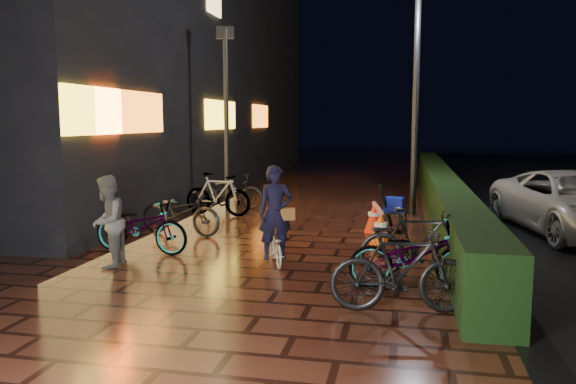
% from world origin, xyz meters
% --- Properties ---
extents(ground, '(80.00, 80.00, 0.00)m').
position_xyz_m(ground, '(0.00, 0.00, 0.00)').
color(ground, '#381911').
rests_on(ground, ground).
extents(hedge, '(0.70, 20.00, 1.00)m').
position_xyz_m(hedge, '(3.30, 8.00, 0.50)').
color(hedge, black).
rests_on(hedge, ground).
extents(bystander_person, '(0.68, 0.82, 1.53)m').
position_xyz_m(bystander_person, '(-2.48, 0.14, 0.76)').
color(bystander_person, '#545456').
rests_on(bystander_person, ground).
extents(van, '(3.13, 5.16, 1.34)m').
position_xyz_m(van, '(5.88, 4.58, 0.68)').
color(van, '#BAB9BE').
rests_on(van, ground).
extents(storefront_block, '(12.09, 22.00, 9.00)m').
position_xyz_m(storefront_block, '(-9.50, 11.50, 4.50)').
color(storefront_block, black).
rests_on(storefront_block, ground).
extents(lamp_post_hedge, '(0.56, 0.18, 5.88)m').
position_xyz_m(lamp_post_hedge, '(2.53, 6.43, 3.24)').
color(lamp_post_hedge, black).
rests_on(lamp_post_hedge, ground).
extents(lamp_post_sf, '(0.47, 0.19, 4.88)m').
position_xyz_m(lamp_post_sf, '(-2.41, 6.33, 2.69)').
color(lamp_post_sf, black).
rests_on(lamp_post_sf, ground).
extents(cyclist, '(0.81, 1.24, 1.68)m').
position_xyz_m(cyclist, '(0.19, 0.88, 0.62)').
color(cyclist, silver).
rests_on(cyclist, ground).
extents(traffic_barrier, '(0.62, 1.66, 0.67)m').
position_xyz_m(traffic_barrier, '(1.77, 3.37, 0.33)').
color(traffic_barrier, '#FF5E0D').
rests_on(traffic_barrier, ground).
extents(cart_assembly, '(0.67, 0.58, 1.06)m').
position_xyz_m(cart_assembly, '(2.08, 4.31, 0.54)').
color(cart_assembly, black).
rests_on(cart_assembly, ground).
extents(parked_bikes_storefront, '(2.01, 6.15, 1.09)m').
position_xyz_m(parked_bikes_storefront, '(-2.38, 3.94, 0.50)').
color(parked_bikes_storefront, black).
rests_on(parked_bikes_storefront, ground).
extents(parked_bikes_hedge, '(2.10, 2.34, 1.09)m').
position_xyz_m(parked_bikes_hedge, '(2.43, -0.23, 0.53)').
color(parked_bikes_hedge, black).
rests_on(parked_bikes_hedge, ground).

